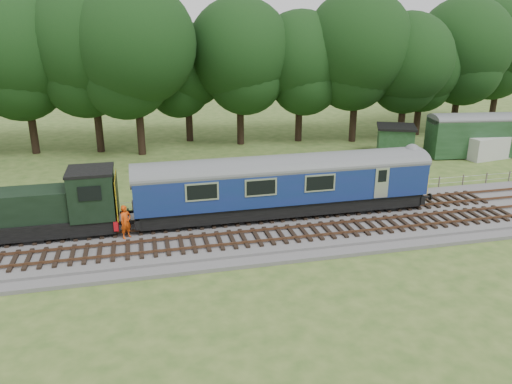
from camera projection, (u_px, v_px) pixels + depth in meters
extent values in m
plane|color=#36551F|center=(239.00, 233.00, 29.29)|extent=(120.00, 120.00, 0.00)
cube|color=#4C4C4F|center=(239.00, 231.00, 29.23)|extent=(70.00, 7.00, 0.35)
cube|color=brown|center=(236.00, 221.00, 29.75)|extent=(66.50, 0.07, 0.14)
cube|color=brown|center=(232.00, 213.00, 31.07)|extent=(66.50, 0.07, 0.14)
cube|color=brown|center=(247.00, 242.00, 26.99)|extent=(66.50, 0.07, 0.14)
cube|color=brown|center=(242.00, 232.00, 28.31)|extent=(66.50, 0.07, 0.14)
cube|color=black|center=(283.00, 204.00, 30.91)|extent=(17.46, 2.52, 0.85)
cube|color=navy|center=(284.00, 182.00, 30.44)|extent=(18.00, 2.80, 2.05)
cube|color=yellow|center=(416.00, 178.00, 32.53)|extent=(0.06, 2.74, 1.30)
cube|color=black|center=(372.00, 200.00, 32.28)|extent=(2.60, 2.00, 0.55)
cube|color=black|center=(187.00, 215.00, 29.67)|extent=(2.60, 2.00, 0.55)
cube|color=black|center=(36.00, 226.00, 27.79)|extent=(8.73, 2.39, 0.85)
cube|color=black|center=(9.00, 207.00, 27.12)|extent=(6.30, 2.08, 1.70)
cube|color=black|center=(92.00, 194.00, 27.95)|extent=(2.40, 2.55, 2.60)
cube|color=#B30D16|center=(117.00, 218.00, 28.73)|extent=(0.25, 2.60, 0.55)
cube|color=yellow|center=(117.00, 195.00, 28.30)|extent=(0.06, 2.55, 2.30)
imported|color=#DB440B|center=(126.00, 222.00, 27.59)|extent=(0.83, 0.79, 1.91)
cube|color=#183619|center=(510.00, 136.00, 45.66)|extent=(15.33, 4.53, 3.40)
cube|color=#183619|center=(395.00, 142.00, 45.79)|extent=(4.05, 4.05, 2.56)
cube|color=black|center=(396.00, 127.00, 45.34)|extent=(4.46, 4.46, 0.20)
cube|color=#AFAFAA|center=(487.00, 147.00, 44.89)|extent=(4.40, 2.69, 2.01)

